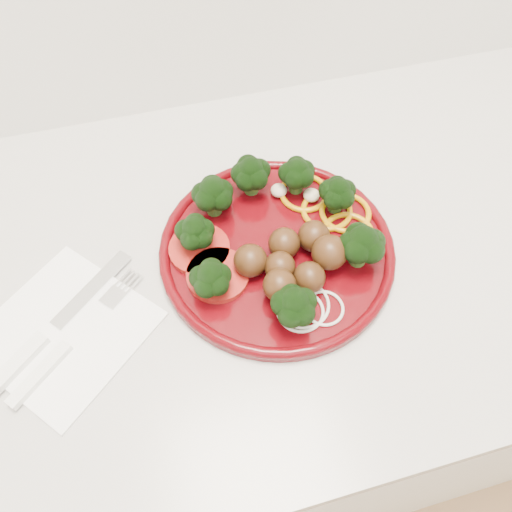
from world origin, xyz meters
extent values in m
cube|color=silver|center=(0.00, 1.70, 0.43)|extent=(2.40, 0.60, 0.87)
cube|color=#B3B0AA|center=(0.00, 1.70, 0.89)|extent=(2.40, 0.60, 0.03)
cylinder|color=#430308|center=(0.09, 1.69, 0.91)|extent=(0.30, 0.30, 0.01)
torus|color=#430308|center=(0.09, 1.69, 0.91)|extent=(0.30, 0.30, 0.01)
sphere|color=#472911|center=(0.10, 1.68, 0.93)|extent=(0.04, 0.04, 0.04)
sphere|color=#472911|center=(0.11, 1.63, 0.93)|extent=(0.04, 0.04, 0.04)
sphere|color=#472911|center=(0.05, 1.67, 0.93)|extent=(0.04, 0.04, 0.04)
sphere|color=#472911|center=(0.14, 1.65, 0.93)|extent=(0.04, 0.04, 0.04)
sphere|color=#472911|center=(0.07, 1.62, 0.93)|extent=(0.04, 0.04, 0.04)
sphere|color=#472911|center=(0.14, 1.68, 0.93)|extent=(0.04, 0.04, 0.04)
sphere|color=#472911|center=(0.08, 1.65, 0.93)|extent=(0.04, 0.04, 0.04)
torus|color=#B57806|center=(0.17, 1.73, 0.92)|extent=(0.07, 0.07, 0.01)
torus|color=#B57806|center=(0.19, 1.68, 0.92)|extent=(0.07, 0.07, 0.01)
torus|color=#B57806|center=(0.15, 1.76, 0.92)|extent=(0.07, 0.07, 0.01)
torus|color=#B57806|center=(0.19, 1.72, 0.92)|extent=(0.07, 0.07, 0.01)
cylinder|color=#720A07|center=(0.00, 1.71, 0.92)|extent=(0.08, 0.08, 0.01)
cylinder|color=#720A07|center=(0.01, 1.67, 0.92)|extent=(0.08, 0.08, 0.01)
torus|color=beige|center=(0.09, 1.60, 0.91)|extent=(0.06, 0.06, 0.00)
torus|color=beige|center=(0.12, 1.59, 0.91)|extent=(0.05, 0.05, 0.00)
torus|color=beige|center=(0.10, 1.60, 0.91)|extent=(0.07, 0.07, 0.00)
ellipsoid|color=#C6B793|center=(0.12, 1.77, 0.92)|extent=(0.02, 0.02, 0.02)
ellipsoid|color=#C6B793|center=(0.04, 1.77, 0.92)|extent=(0.02, 0.02, 0.02)
ellipsoid|color=#C6B793|center=(0.16, 1.75, 0.92)|extent=(0.02, 0.02, 0.02)
cube|color=white|center=(-0.18, 1.65, 0.90)|extent=(0.24, 0.24, 0.00)
cube|color=silver|center=(-0.14, 1.69, 0.91)|extent=(0.10, 0.09, 0.00)
cube|color=white|center=(-0.23, 1.61, 0.91)|extent=(0.08, 0.07, 0.01)
cube|color=white|center=(-0.20, 1.60, 0.91)|extent=(0.07, 0.07, 0.01)
cube|color=silver|center=(-0.12, 1.68, 0.91)|extent=(0.04, 0.03, 0.00)
cube|color=silver|center=(-0.09, 1.69, 0.91)|extent=(0.03, 0.02, 0.00)
cube|color=silver|center=(-0.09, 1.69, 0.91)|extent=(0.03, 0.02, 0.00)
cube|color=silver|center=(-0.10, 1.70, 0.91)|extent=(0.03, 0.02, 0.00)
cube|color=silver|center=(-0.10, 1.70, 0.91)|extent=(0.03, 0.02, 0.00)
camera|label=1|loc=(-0.03, 1.35, 1.43)|focal=35.00mm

